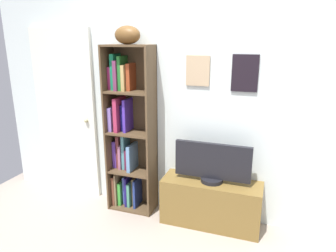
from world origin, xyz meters
TOP-DOWN VIEW (x-y plane):
  - back_wall at (0.00, 1.13)m, footprint 4.80×0.08m
  - bookshelf at (-0.77, 0.99)m, footprint 0.50×0.28m
  - football at (-0.71, 0.96)m, footprint 0.31×0.23m
  - tv_stand at (0.18, 0.93)m, footprint 0.99×0.34m
  - television at (0.18, 0.93)m, footprint 0.75×0.22m
  - door at (-1.60, 1.08)m, footprint 0.78×0.09m

SIDE VIEW (x-z plane):
  - tv_stand at x=0.18m, z-range 0.00..0.47m
  - television at x=0.18m, z-range 0.47..0.87m
  - bookshelf at x=-0.77m, z-range -0.05..1.74m
  - door at x=-1.60m, z-range 0.00..1.97m
  - back_wall at x=0.00m, z-range 0.00..2.39m
  - football at x=-0.71m, z-range 1.79..1.97m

